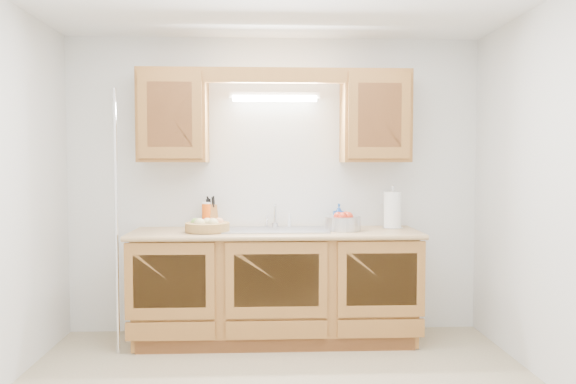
{
  "coord_description": "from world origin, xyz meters",
  "views": [
    {
      "loc": [
        -0.1,
        -3.3,
        1.45
      ],
      "look_at": [
        0.09,
        0.85,
        1.23
      ],
      "focal_mm": 35.0,
      "sensor_mm": 36.0,
      "label": 1
    }
  ],
  "objects": [
    {
      "name": "paper_towel",
      "position": [
        0.97,
        1.29,
        1.05
      ],
      "size": [
        0.17,
        0.17,
        0.36
      ],
      "rotation": [
        0.0,
        0.0,
        -0.21
      ],
      "color": "silver",
      "rests_on": "countertop"
    },
    {
      "name": "sink",
      "position": [
        0.0,
        1.21,
        0.83
      ],
      "size": [
        0.84,
        0.46,
        0.36
      ],
      "color": "#9E9EA3",
      "rests_on": "countertop"
    },
    {
      "name": "base_cabinets",
      "position": [
        0.0,
        1.2,
        0.44
      ],
      "size": [
        2.2,
        0.6,
        0.86
      ],
      "primitive_type": "cube",
      "color": "#A36C2F",
      "rests_on": "ground"
    },
    {
      "name": "wire_shelf_pole",
      "position": [
        -1.2,
        0.94,
        1.0
      ],
      "size": [
        0.03,
        0.03,
        2.0
      ],
      "primitive_type": "cylinder",
      "color": "silver",
      "rests_on": "ground"
    },
    {
      "name": "fruit_basket",
      "position": [
        -0.54,
        1.13,
        0.95
      ],
      "size": [
        0.43,
        0.43,
        0.11
      ],
      "rotation": [
        0.0,
        0.0,
        -0.27
      ],
      "color": "#B38B48",
      "rests_on": "countertop"
    },
    {
      "name": "outlet_plate",
      "position": [
        0.95,
        1.49,
        1.15
      ],
      "size": [
        0.08,
        0.01,
        0.12
      ],
      "primitive_type": "cube",
      "color": "white",
      "rests_on": "room"
    },
    {
      "name": "knife_block",
      "position": [
        -0.54,
        1.39,
        1.0
      ],
      "size": [
        0.15,
        0.18,
        0.28
      ],
      "rotation": [
        0.0,
        0.0,
        0.43
      ],
      "color": "#A36C2F",
      "rests_on": "countertop"
    },
    {
      "name": "apple_bowl",
      "position": [
        0.54,
        1.18,
        0.97
      ],
      "size": [
        0.33,
        0.33,
        0.15
      ],
      "rotation": [
        0.0,
        0.0,
        -0.16
      ],
      "color": "silver",
      "rests_on": "countertop"
    },
    {
      "name": "room",
      "position": [
        0.0,
        0.0,
        1.25
      ],
      "size": [
        3.52,
        3.5,
        2.5
      ],
      "color": "tan",
      "rests_on": "ground"
    },
    {
      "name": "upper_cabinet_left",
      "position": [
        -0.83,
        1.33,
        1.83
      ],
      "size": [
        0.55,
        0.33,
        0.75
      ],
      "primitive_type": "cube",
      "color": "#A36C2F",
      "rests_on": "room"
    },
    {
      "name": "orange_canister",
      "position": [
        -0.57,
        1.34,
        1.01
      ],
      "size": [
        0.09,
        0.09,
        0.22
      ],
      "rotation": [
        0.0,
        0.0,
        -0.27
      ],
      "color": "#F1590D",
      "rests_on": "countertop"
    },
    {
      "name": "sponge",
      "position": [
        0.54,
        1.44,
        0.91
      ],
      "size": [
        0.11,
        0.08,
        0.02
      ],
      "rotation": [
        0.0,
        0.0,
        -0.22
      ],
      "color": "#CC333F",
      "rests_on": "countertop"
    },
    {
      "name": "countertop",
      "position": [
        0.0,
        1.19,
        0.88
      ],
      "size": [
        2.3,
        0.63,
        0.04
      ],
      "primitive_type": "cube",
      "color": "tan",
      "rests_on": "base_cabinets"
    },
    {
      "name": "soap_bottle",
      "position": [
        0.54,
        1.39,
        1.0
      ],
      "size": [
        0.09,
        0.1,
        0.2
      ],
      "primitive_type": "imported",
      "rotation": [
        0.0,
        0.0,
        0.04
      ],
      "color": "#2358AF",
      "rests_on": "countertop"
    },
    {
      "name": "fluorescent_fixture",
      "position": [
        0.0,
        1.42,
        2.0
      ],
      "size": [
        0.76,
        0.08,
        0.08
      ],
      "color": "white",
      "rests_on": "room"
    },
    {
      "name": "valance",
      "position": [
        0.0,
        1.19,
        2.14
      ],
      "size": [
        2.2,
        0.05,
        0.12
      ],
      "primitive_type": "cube",
      "color": "#A36C2F",
      "rests_on": "room"
    },
    {
      "name": "upper_cabinet_right",
      "position": [
        0.83,
        1.33,
        1.83
      ],
      "size": [
        0.55,
        0.33,
        0.75
      ],
      "primitive_type": "cube",
      "color": "#A36C2F",
      "rests_on": "room"
    }
  ]
}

